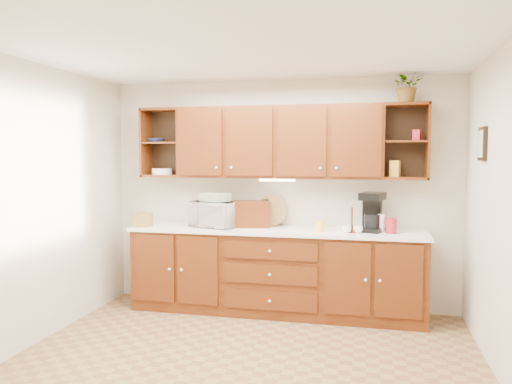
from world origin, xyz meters
The scene contains 26 objects.
floor centered at (0.00, 0.00, 0.00)m, with size 4.00×4.00×0.00m, color olive.
ceiling centered at (0.00, 0.00, 2.60)m, with size 4.00×4.00×0.00m, color white.
back_wall centered at (0.00, 1.75, 1.30)m, with size 4.00×4.00×0.00m, color beige.
left_wall centered at (-2.00, 0.00, 1.30)m, with size 3.50×3.50×0.00m, color beige.
right_wall centered at (2.00, 0.00, 1.30)m, with size 3.50×3.50×0.00m, color beige.
base_cabinets centered at (0.00, 1.45, 0.45)m, with size 3.20×0.60×0.90m, color #3B1406.
countertop centered at (0.00, 1.44, 0.92)m, with size 3.24×0.64×0.04m, color white.
upper_cabinets centered at (0.01, 1.59, 1.89)m, with size 3.20×0.33×0.80m.
undercabinet_light centered at (0.00, 1.53, 1.47)m, with size 0.40×0.05×0.03m, color white.
framed_picture centered at (1.98, 0.90, 1.85)m, with size 0.03×0.24×0.30m, color black.
wicker_basket centered at (-1.52, 1.30, 1.01)m, with size 0.25×0.25×0.14m, color olive.
microwave centered at (-0.69, 1.44, 1.08)m, with size 0.52×0.35×0.29m, color beige.
towel_stack centered at (-0.69, 1.44, 1.27)m, with size 0.30×0.22×0.09m, color #D3DA66.
wine_bottle centered at (-0.15, 1.63, 1.09)m, with size 0.06×0.06×0.31m, color black.
woven_tray centered at (-0.09, 1.65, 0.95)m, with size 0.36×0.36×0.02m, color olive.
bread_box centered at (-0.29, 1.53, 1.09)m, with size 0.42×0.26×0.29m, color #3B1406.
mug_tree centered at (0.83, 1.36, 0.98)m, with size 0.24×0.24×0.27m.
canister_red centered at (1.23, 1.39, 1.02)m, with size 0.11×0.11×0.15m, color maroon.
canister_white centered at (1.13, 1.45, 1.03)m, with size 0.08×0.08×0.19m, color white.
canister_yellow centered at (0.50, 1.36, 0.99)m, with size 0.09×0.09×0.11m, color yellow.
coffee_maker centered at (1.04, 1.50, 1.14)m, with size 0.30×0.34×0.41m.
bowl_stack centered at (-1.46, 1.57, 1.92)m, with size 0.17×0.17×0.04m, color navy.
plate_stack centered at (-1.38, 1.55, 1.56)m, with size 0.24×0.24×0.07m, color white.
pantry_box_yellow centered at (1.26, 1.57, 1.61)m, with size 0.10×0.07×0.17m, color yellow.
pantry_box_red centered at (1.48, 1.56, 1.96)m, with size 0.07×0.07×0.11m, color maroon.
potted_plant centered at (1.37, 1.54, 2.47)m, with size 0.32×0.28×0.36m, color #999999.
Camera 1 is at (1.01, -3.91, 1.75)m, focal length 35.00 mm.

